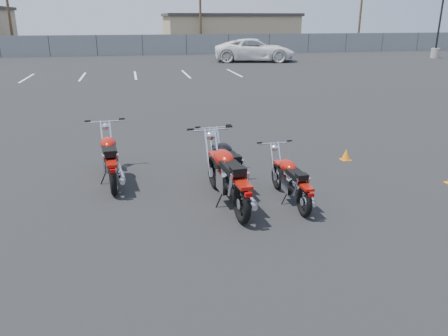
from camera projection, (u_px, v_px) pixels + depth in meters
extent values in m
plane|color=black|center=(220.00, 216.00, 7.42)|extent=(120.00, 120.00, 0.00)
torus|color=black|center=(109.00, 156.00, 9.59)|extent=(0.17, 0.64, 0.63)
cylinder|color=silver|center=(109.00, 156.00, 9.59)|extent=(0.12, 0.18, 0.17)
torus|color=black|center=(113.00, 179.00, 8.22)|extent=(0.17, 0.64, 0.63)
cylinder|color=silver|center=(113.00, 179.00, 8.22)|extent=(0.12, 0.18, 0.17)
cube|color=black|center=(110.00, 165.00, 8.89)|extent=(0.20, 1.10, 0.06)
cube|color=silver|center=(110.00, 163.00, 8.82)|extent=(0.33, 0.42, 0.31)
cylinder|color=silver|center=(109.00, 154.00, 8.76)|extent=(0.23, 0.28, 0.28)
ellipsoid|color=#9C1309|center=(108.00, 144.00, 8.93)|extent=(0.37, 0.63, 0.27)
cube|color=black|center=(110.00, 151.00, 8.48)|extent=(0.32, 0.60, 0.10)
cube|color=black|center=(110.00, 153.00, 8.23)|extent=(0.25, 0.21, 0.13)
cube|color=#9C1309|center=(111.00, 163.00, 8.09)|extent=(0.23, 0.45, 0.05)
cube|color=#9C1309|center=(107.00, 142.00, 9.48)|extent=(0.17, 0.37, 0.04)
cylinder|color=silver|center=(118.00, 163.00, 8.31)|extent=(0.07, 0.20, 0.41)
cylinder|color=silver|center=(104.00, 164.00, 8.24)|extent=(0.07, 0.20, 0.41)
cylinder|color=silver|center=(120.00, 172.00, 8.67)|extent=(0.19, 1.16, 0.13)
cylinder|color=silver|center=(121.00, 176.00, 8.36)|extent=(0.16, 0.38, 0.14)
cylinder|color=silver|center=(111.00, 140.00, 9.62)|extent=(0.08, 0.42, 0.83)
cylinder|color=silver|center=(102.00, 140.00, 9.57)|extent=(0.08, 0.42, 0.83)
sphere|color=silver|center=(105.00, 126.00, 9.66)|extent=(0.18, 0.18, 0.17)
cylinder|color=silver|center=(105.00, 122.00, 9.64)|extent=(0.73, 0.09, 0.03)
cylinder|color=black|center=(122.00, 119.00, 9.71)|extent=(0.13, 0.05, 0.04)
cylinder|color=black|center=(88.00, 121.00, 9.51)|extent=(0.13, 0.05, 0.04)
cylinder|color=black|center=(104.00, 176.00, 8.82)|extent=(0.17, 0.04, 0.31)
cube|color=#990505|center=(113.00, 171.00, 7.87)|extent=(0.11, 0.07, 0.06)
torus|color=black|center=(217.00, 161.00, 9.34)|extent=(0.15, 0.59, 0.59)
cylinder|color=silver|center=(217.00, 161.00, 9.34)|extent=(0.11, 0.16, 0.16)
torus|color=black|center=(238.00, 184.00, 8.06)|extent=(0.15, 0.59, 0.59)
cylinder|color=silver|center=(238.00, 184.00, 8.06)|extent=(0.11, 0.16, 0.16)
cube|color=black|center=(227.00, 170.00, 8.68)|extent=(0.18, 1.03, 0.06)
cube|color=silver|center=(227.00, 168.00, 8.62)|extent=(0.30, 0.39, 0.29)
cylinder|color=silver|center=(227.00, 159.00, 8.56)|extent=(0.21, 0.26, 0.26)
ellipsoid|color=black|center=(224.00, 149.00, 8.72)|extent=(0.34, 0.59, 0.25)
cube|color=black|center=(231.00, 157.00, 8.30)|extent=(0.30, 0.56, 0.10)
cube|color=black|center=(235.00, 159.00, 8.07)|extent=(0.23, 0.19, 0.12)
cube|color=black|center=(238.00, 168.00, 7.94)|extent=(0.21, 0.42, 0.05)
cube|color=black|center=(217.00, 147.00, 9.24)|extent=(0.15, 0.34, 0.04)
cylinder|color=silver|center=(241.00, 168.00, 8.14)|extent=(0.06, 0.18, 0.38)
cylinder|color=silver|center=(229.00, 169.00, 8.08)|extent=(0.06, 0.18, 0.38)
cylinder|color=silver|center=(239.00, 176.00, 8.48)|extent=(0.17, 1.08, 0.13)
cylinder|color=silver|center=(244.00, 181.00, 8.19)|extent=(0.14, 0.35, 0.13)
cylinder|color=silver|center=(219.00, 145.00, 9.37)|extent=(0.07, 0.39, 0.77)
cylinder|color=silver|center=(211.00, 146.00, 9.32)|extent=(0.07, 0.39, 0.77)
sphere|color=silver|center=(213.00, 132.00, 9.40)|extent=(0.17, 0.17, 0.16)
cylinder|color=silver|center=(213.00, 128.00, 9.39)|extent=(0.68, 0.08, 0.03)
cylinder|color=black|center=(228.00, 125.00, 9.45)|extent=(0.12, 0.04, 0.04)
cylinder|color=black|center=(198.00, 127.00, 9.26)|extent=(0.12, 0.04, 0.04)
cylinder|color=black|center=(221.00, 181.00, 8.62)|extent=(0.15, 0.04, 0.29)
cube|color=#990505|center=(243.00, 176.00, 7.73)|extent=(0.10, 0.07, 0.06)
torus|color=black|center=(278.00, 176.00, 8.51)|extent=(0.11, 0.53, 0.53)
cylinder|color=silver|center=(278.00, 176.00, 8.51)|extent=(0.09, 0.14, 0.14)
torus|color=black|center=(304.00, 202.00, 7.34)|extent=(0.11, 0.53, 0.53)
cylinder|color=silver|center=(304.00, 202.00, 7.34)|extent=(0.09, 0.14, 0.14)
cube|color=black|center=(290.00, 186.00, 7.92)|extent=(0.11, 0.93, 0.05)
cube|color=silver|center=(291.00, 184.00, 7.86)|extent=(0.26, 0.34, 0.26)
cylinder|color=silver|center=(292.00, 176.00, 7.81)|extent=(0.18, 0.22, 0.23)
ellipsoid|color=#9C1309|center=(288.00, 166.00, 7.95)|extent=(0.28, 0.52, 0.23)
cube|color=black|center=(297.00, 175.00, 7.57)|extent=(0.24, 0.49, 0.09)
cube|color=black|center=(302.00, 177.00, 7.36)|extent=(0.20, 0.16, 0.11)
cube|color=#9C1309|center=(306.00, 187.00, 7.23)|extent=(0.17, 0.37, 0.04)
cube|color=#9C1309|center=(278.00, 163.00, 8.42)|extent=(0.12, 0.30, 0.04)
cylinder|color=silver|center=(308.00, 186.00, 7.41)|extent=(0.05, 0.16, 0.35)
cylinder|color=silver|center=(296.00, 187.00, 7.37)|extent=(0.05, 0.16, 0.35)
cylinder|color=silver|center=(303.00, 194.00, 7.72)|extent=(0.11, 0.97, 0.11)
cylinder|color=silver|center=(310.00, 199.00, 7.46)|extent=(0.11, 0.31, 0.12)
cylinder|color=silver|center=(280.00, 161.00, 8.54)|extent=(0.05, 0.35, 0.69)
cylinder|color=silver|center=(273.00, 161.00, 8.50)|extent=(0.05, 0.35, 0.69)
sphere|color=silver|center=(274.00, 148.00, 8.57)|extent=(0.14, 0.14, 0.14)
cylinder|color=silver|center=(274.00, 143.00, 8.56)|extent=(0.62, 0.04, 0.03)
cylinder|color=black|center=(289.00, 141.00, 8.60)|extent=(0.11, 0.03, 0.03)
cylinder|color=black|center=(260.00, 143.00, 8.47)|extent=(0.11, 0.03, 0.03)
cylinder|color=black|center=(285.00, 197.00, 7.86)|extent=(0.14, 0.02, 0.26)
cube|color=#990505|center=(311.00, 195.00, 7.04)|extent=(0.09, 0.06, 0.05)
torus|color=black|center=(215.00, 172.00, 8.55)|extent=(0.18, 0.68, 0.67)
cylinder|color=silver|center=(215.00, 172.00, 8.55)|extent=(0.13, 0.19, 0.18)
torus|color=black|center=(242.00, 204.00, 7.08)|extent=(0.18, 0.68, 0.67)
cylinder|color=silver|center=(242.00, 204.00, 7.08)|extent=(0.13, 0.19, 0.18)
cube|color=black|center=(227.00, 184.00, 7.80)|extent=(0.21, 1.18, 0.07)
cube|color=silver|center=(228.00, 181.00, 7.73)|extent=(0.35, 0.45, 0.34)
cylinder|color=silver|center=(228.00, 171.00, 7.66)|extent=(0.25, 0.30, 0.30)
ellipsoid|color=#9C1309|center=(224.00, 158.00, 7.85)|extent=(0.40, 0.68, 0.29)
cube|color=black|center=(233.00, 168.00, 7.36)|extent=(0.34, 0.64, 0.11)
cube|color=black|center=(238.00, 171.00, 7.10)|extent=(0.26, 0.22, 0.13)
cube|color=#9C1309|center=(242.00, 184.00, 6.94)|extent=(0.24, 0.49, 0.06)
cube|color=#9C1309|center=(214.00, 155.00, 8.44)|extent=(0.18, 0.39, 0.04)
cylinder|color=silver|center=(246.00, 183.00, 7.18)|extent=(0.07, 0.21, 0.44)
cylinder|color=silver|center=(231.00, 185.00, 7.10)|extent=(0.07, 0.21, 0.44)
cylinder|color=silver|center=(242.00, 193.00, 7.57)|extent=(0.20, 1.24, 0.14)
cylinder|color=silver|center=(250.00, 200.00, 7.23)|extent=(0.17, 0.41, 0.15)
cylinder|color=silver|center=(217.00, 152.00, 8.58)|extent=(0.09, 0.45, 0.89)
cylinder|color=silver|center=(208.00, 153.00, 8.53)|extent=(0.09, 0.45, 0.89)
sphere|color=silver|center=(210.00, 136.00, 8.62)|extent=(0.19, 0.19, 0.18)
cylinder|color=silver|center=(210.00, 130.00, 8.61)|extent=(0.79, 0.10, 0.03)
cylinder|color=black|center=(229.00, 127.00, 8.68)|extent=(0.14, 0.05, 0.04)
cylinder|color=black|center=(190.00, 129.00, 8.47)|extent=(0.14, 0.05, 0.04)
cylinder|color=black|center=(220.00, 198.00, 7.73)|extent=(0.18, 0.04, 0.34)
cube|color=#990505|center=(249.00, 195.00, 6.70)|extent=(0.12, 0.08, 0.07)
cone|color=orange|center=(346.00, 154.00, 10.33)|extent=(0.21, 0.21, 0.26)
cube|color=orange|center=(345.00, 160.00, 10.37)|extent=(0.22, 0.22, 0.01)
cylinder|color=gray|center=(435.00, 53.00, 36.93)|extent=(0.70, 0.70, 0.80)
cube|color=slate|center=(142.00, 45.00, 39.49)|extent=(80.00, 0.04, 1.80)
cylinder|color=black|center=(0.00, 47.00, 37.12)|extent=(0.06, 0.06, 1.80)
cylinder|color=black|center=(49.00, 46.00, 37.91)|extent=(0.06, 0.06, 1.80)
cylinder|color=black|center=(97.00, 46.00, 38.70)|extent=(0.06, 0.06, 1.80)
cylinder|color=black|center=(142.00, 45.00, 39.49)|extent=(0.06, 0.06, 1.80)
cylinder|color=black|center=(186.00, 44.00, 40.29)|extent=(0.06, 0.06, 1.80)
cylinder|color=black|center=(229.00, 44.00, 41.08)|extent=(0.06, 0.06, 1.80)
cylinder|color=black|center=(269.00, 43.00, 41.87)|extent=(0.06, 0.06, 1.80)
cylinder|color=black|center=(308.00, 43.00, 42.66)|extent=(0.06, 0.06, 1.80)
cylinder|color=black|center=(346.00, 43.00, 43.45)|extent=(0.06, 0.06, 1.80)
cylinder|color=black|center=(382.00, 42.00, 44.24)|extent=(0.06, 0.06, 1.80)
cylinder|color=black|center=(417.00, 42.00, 45.04)|extent=(0.06, 0.06, 1.80)
cube|color=tan|center=(228.00, 32.00, 49.54)|extent=(14.00, 9.00, 3.40)
cube|color=#3C3632|center=(228.00, 15.00, 48.93)|extent=(14.40, 9.40, 0.30)
cylinder|color=#473321|center=(7.00, 3.00, 40.57)|extent=(0.24, 0.24, 9.00)
cylinder|color=#473321|center=(200.00, 4.00, 43.21)|extent=(0.24, 0.24, 9.00)
cylinder|color=#473321|center=(361.00, 6.00, 47.70)|extent=(0.24, 0.24, 9.00)
cube|color=silver|center=(27.00, 78.00, 24.53)|extent=(0.12, 4.00, 0.01)
cube|color=silver|center=(82.00, 77.00, 25.12)|extent=(0.12, 4.00, 0.01)
cube|color=silver|center=(135.00, 75.00, 25.72)|extent=(0.12, 4.00, 0.01)
cube|color=silver|center=(186.00, 74.00, 26.31)|extent=(0.12, 4.00, 0.01)
cube|color=silver|center=(234.00, 73.00, 26.90)|extent=(0.12, 4.00, 0.01)
imported|color=white|center=(255.00, 43.00, 33.60)|extent=(4.30, 7.57, 2.71)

